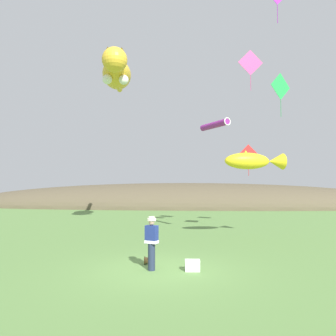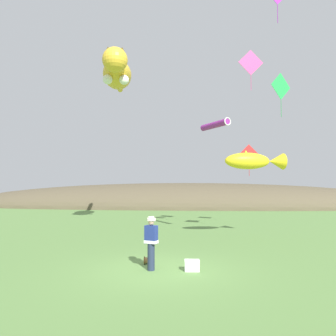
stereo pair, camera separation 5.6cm
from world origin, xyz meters
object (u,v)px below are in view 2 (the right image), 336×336
festival_attendant (151,241)px  kite_tube_streamer (215,125)px  kite_diamond_pink (251,63)px  kite_diamond_red (249,154)px  picnic_cooler (192,265)px  kite_giant_cat (117,73)px  kite_fish_windsock (254,161)px  kite_diamond_green (281,87)px  kite_spool (146,260)px

festival_attendant → kite_tube_streamer: (2.64, 7.37, 5.25)m
kite_diamond_pink → kite_diamond_red: (0.57, 4.43, -4.89)m
picnic_cooler → kite_giant_cat: kite_giant_cat is taller
kite_fish_windsock → kite_tube_streamer: (-1.98, 0.74, 2.10)m
kite_giant_cat → kite_diamond_pink: kite_giant_cat is taller
kite_tube_streamer → kite_diamond_green: bearing=-20.1°
kite_tube_streamer → festival_attendant: bearing=-109.7°
picnic_cooler → kite_diamond_pink: kite_diamond_pink is taller
kite_spool → kite_giant_cat: 14.68m
kite_spool → kite_diamond_red: 13.76m
kite_fish_windsock → kite_tube_streamer: size_ratio=1.57×
kite_tube_streamer → kite_diamond_pink: kite_diamond_pink is taller
kite_tube_streamer → kite_diamond_green: (3.31, -1.21, 1.73)m
kite_giant_cat → kite_diamond_pink: size_ratio=2.87×
kite_tube_streamer → kite_diamond_pink: 4.31m
kite_spool → kite_giant_cat: (-3.48, 9.81, 10.35)m
kite_spool → kite_tube_streamer: kite_tube_streamer is taller
kite_tube_streamer → kite_giant_cat: bearing=153.1°
picnic_cooler → kite_tube_streamer: bearing=80.1°
kite_giant_cat → kite_diamond_pink: 8.94m
kite_spool → kite_tube_streamer: (2.92, 6.57, 6.07)m
festival_attendant → kite_giant_cat: 14.76m
festival_attendant → picnic_cooler: (1.36, 0.02, -0.77)m
picnic_cooler → kite_diamond_red: bearing=72.2°
kite_tube_streamer → kite_diamond_pink: size_ratio=0.92×
kite_spool → kite_diamond_green: 11.33m
kite_giant_cat → festival_attendant: bearing=-70.5°
picnic_cooler → kite_diamond_red: (3.98, 12.36, 4.84)m
festival_attendant → kite_diamond_pink: (4.76, 7.95, 8.96)m
kite_diamond_red → kite_fish_windsock: bearing=-97.1°
kite_fish_windsock → kite_diamond_green: kite_diamond_green is taller
kite_diamond_pink → kite_diamond_green: 2.92m
kite_diamond_pink → kite_diamond_green: size_ratio=1.03×
kite_giant_cat → kite_diamond_pink: (8.52, -2.67, -0.57)m
kite_giant_cat → kite_diamond_red: kite_giant_cat is taller
picnic_cooler → kite_diamond_pink: 13.01m
kite_tube_streamer → kite_diamond_red: (2.69, 5.01, -1.18)m
picnic_cooler → kite_giant_cat: size_ratio=0.07×
kite_fish_windsock → kite_diamond_red: (0.71, 5.75, 0.92)m
kite_tube_streamer → kite_spool: bearing=-114.0°
kite_diamond_green → kite_diamond_red: bearing=95.7°
kite_diamond_pink → kite_diamond_red: bearing=82.6°
kite_tube_streamer → kite_diamond_red: kite_tube_streamer is taller
kite_diamond_red → kite_diamond_green: 6.90m
festival_attendant → kite_tube_streamer: 9.43m
kite_tube_streamer → kite_fish_windsock: bearing=-20.6°
festival_attendant → kite_diamond_red: size_ratio=0.80×
kite_diamond_green → kite_tube_streamer: bearing=159.9°
festival_attendant → kite_tube_streamer: size_ratio=0.81×
kite_spool → kite_fish_windsock: (4.90, 5.82, 3.97)m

